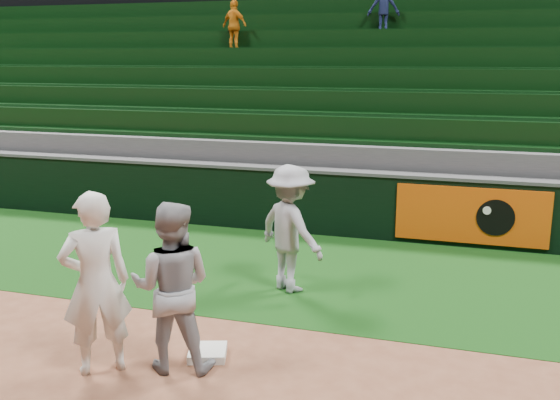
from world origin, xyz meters
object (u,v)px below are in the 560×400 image
object	(u,v)px
first_baseman	(96,283)
base_coach	(291,229)
first_base	(208,353)
baserunner	(172,287)

from	to	relation	value
first_baseman	base_coach	xyz separation A→B (m)	(1.31, 2.88, -0.07)
first_base	baserunner	world-z (taller)	baserunner
first_base	base_coach	xyz separation A→B (m)	(0.33, 2.26, 0.88)
first_baseman	base_coach	distance (m)	3.16
first_base	baserunner	bearing A→B (deg)	-127.18
first_base	first_baseman	size ratio (longest dim) A/B	0.21
first_base	first_baseman	bearing A→B (deg)	-147.65
first_baseman	baserunner	distance (m)	0.79
first_base	base_coach	world-z (taller)	base_coach
first_base	base_coach	bearing A→B (deg)	81.73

